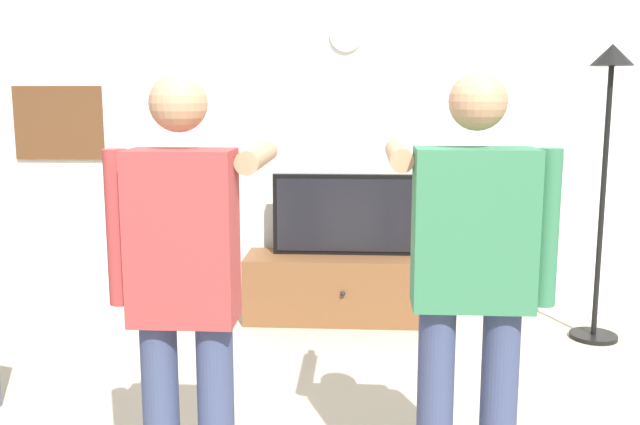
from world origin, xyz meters
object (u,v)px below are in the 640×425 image
object	(u,v)px
television	(344,215)
wall_clock	(346,35)
person_standing_nearer_lamp	(185,281)
framed_picture	(59,123)
tv_stand	(344,287)
floor_lamp	(607,132)
person_standing_nearer_couch	(471,277)

from	to	relation	value
television	wall_clock	bearing A→B (deg)	90.00
television	person_standing_nearer_lamp	size ratio (longest dim) A/B	0.61
framed_picture	tv_stand	bearing A→B (deg)	-7.51
tv_stand	floor_lamp	world-z (taller)	floor_lamp
floor_lamp	person_standing_nearer_couch	bearing A→B (deg)	-118.70
floor_lamp	person_standing_nearer_lamp	distance (m)	3.24
wall_clock	floor_lamp	world-z (taller)	wall_clock
tv_stand	wall_clock	world-z (taller)	wall_clock
framed_picture	person_standing_nearer_couch	distance (m)	3.98
person_standing_nearer_lamp	person_standing_nearer_couch	size ratio (longest dim) A/B	1.00
framed_picture	person_standing_nearer_lamp	world-z (taller)	person_standing_nearer_lamp
wall_clock	person_standing_nearer_couch	size ratio (longest dim) A/B	0.14
wall_clock	person_standing_nearer_lamp	bearing A→B (deg)	-100.41
television	tv_stand	bearing A→B (deg)	-90.00
wall_clock	person_standing_nearer_lamp	xyz separation A→B (m)	(-0.53, -2.87, -1.12)
floor_lamp	television	bearing A→B (deg)	168.16
tv_stand	television	distance (m)	0.55
floor_lamp	person_standing_nearer_lamp	world-z (taller)	floor_lamp
person_standing_nearer_lamp	framed_picture	bearing A→B (deg)	120.70
person_standing_nearer_lamp	wall_clock	bearing A→B (deg)	79.59
television	person_standing_nearer_couch	world-z (taller)	person_standing_nearer_couch
wall_clock	floor_lamp	bearing A→B (deg)	-19.25
television	framed_picture	distance (m)	2.35
television	floor_lamp	distance (m)	1.89
tv_stand	television	size ratio (longest dim) A/B	1.38
floor_lamp	person_standing_nearer_couch	size ratio (longest dim) A/B	1.14
wall_clock	tv_stand	bearing A→B (deg)	-90.00
floor_lamp	person_standing_nearer_lamp	size ratio (longest dim) A/B	1.14
wall_clock	person_standing_nearer_couch	xyz separation A→B (m)	(0.54, -2.82, -1.10)
tv_stand	person_standing_nearer_lamp	world-z (taller)	person_standing_nearer_lamp
television	person_standing_nearer_couch	distance (m)	2.64
tv_stand	person_standing_nearer_couch	size ratio (longest dim) A/B	0.83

